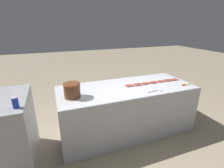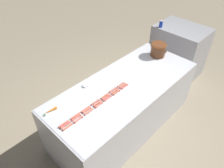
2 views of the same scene
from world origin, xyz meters
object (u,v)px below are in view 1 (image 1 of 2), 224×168
object	(u,v)px
hot_dog_4	(146,84)
hot_dog_9	(160,81)
hot_dog_11	(146,83)
hot_dog_15	(167,80)
hot_dog_7	(174,79)
hot_dog_20	(128,85)
hot_dog_3	(154,83)
hot_dog_16	(159,81)
hot_dog_18	(144,83)
carrot	(186,84)
hot_dog_10	(153,82)
bean_pot	(72,90)
serving_spoon	(158,91)
back_cabinet	(4,134)
hot_dog_8	(168,80)
hot_dog_13	(129,86)
hot_dog_2	(162,82)
hot_dog_19	(137,84)
hot_dog_14	(173,79)
hot_dog_6	(130,86)
hot_dog_1	(168,81)
hot_dog_12	(137,84)
hot_dog_5	(138,85)
hot_dog_17	(152,82)
soda_can	(15,103)
hot_dog_0	(176,80)

from	to	relation	value
hot_dog_4	hot_dog_9	world-z (taller)	same
hot_dog_11	hot_dog_15	xyz separation A→B (m)	(0.04, -0.49, 0.00)
hot_dog_7	hot_dog_20	xyz separation A→B (m)	(0.03, 0.97, 0.00)
hot_dog_3	hot_dog_11	world-z (taller)	same
hot_dog_7	hot_dog_16	bearing A→B (deg)	83.87
hot_dog_18	carrot	world-z (taller)	carrot
hot_dog_10	hot_dog_20	bearing A→B (deg)	86.49
hot_dog_16	bean_pot	xyz separation A→B (m)	(-0.14, 1.64, 0.11)
bean_pot	serving_spoon	size ratio (longest dim) A/B	1.15
back_cabinet	hot_dog_20	xyz separation A→B (m)	(0.23, -1.93, 0.37)
hot_dog_4	hot_dog_10	xyz separation A→B (m)	(0.03, -0.16, 0.00)
hot_dog_8	serving_spoon	world-z (taller)	hot_dog_8
hot_dog_13	carrot	xyz separation A→B (m)	(-0.31, -0.97, 0.00)
hot_dog_2	hot_dog_10	xyz separation A→B (m)	(0.03, 0.17, 0.00)
hot_dog_20	hot_dog_18	bearing A→B (deg)	-90.20
hot_dog_19	hot_dog_4	bearing A→B (deg)	-112.66
hot_dog_7	bean_pot	xyz separation A→B (m)	(-0.11, 1.96, 0.11)
hot_dog_14	hot_dog_16	xyz separation A→B (m)	(-0.00, 0.32, 0.00)
hot_dog_3	hot_dog_6	distance (m)	0.48
hot_dog_9	hot_dog_11	world-z (taller)	same
hot_dog_8	hot_dog_18	distance (m)	0.49
hot_dog_11	hot_dog_16	bearing A→B (deg)	-84.33
hot_dog_3	bean_pot	distance (m)	1.48
hot_dog_13	hot_dog_18	xyz separation A→B (m)	(0.03, -0.32, 0.00)
hot_dog_7	hot_dog_16	world-z (taller)	same
carrot	hot_dog_20	bearing A→B (deg)	70.44
hot_dog_3	hot_dog_1	bearing A→B (deg)	-89.55
hot_dog_3	hot_dog_12	size ratio (longest dim) A/B	1.00
hot_dog_6	serving_spoon	bearing A→B (deg)	-135.02
hot_dog_11	serving_spoon	xyz separation A→B (m)	(-0.37, -0.01, -0.00)
hot_dog_7	hot_dog_18	size ratio (longest dim) A/B	1.00
bean_pot	hot_dog_5	bearing A→B (deg)	-86.17
back_cabinet	bean_pot	size ratio (longest dim) A/B	3.27
hot_dog_17	soda_can	bearing A→B (deg)	104.60
hot_dog_20	serving_spoon	world-z (taller)	hot_dog_20
hot_dog_1	soda_can	size ratio (longest dim) A/B	1.14
hot_dog_3	hot_dog_8	size ratio (longest dim) A/B	1.00
hot_dog_5	hot_dog_10	size ratio (longest dim) A/B	1.00
hot_dog_2	hot_dog_20	distance (m)	0.66
hot_dog_18	serving_spoon	world-z (taller)	hot_dog_18
hot_dog_15	hot_dog_10	bearing A→B (deg)	95.74
bean_pot	hot_dog_11	bearing A→B (deg)	-85.10
hot_dog_0	hot_dog_14	bearing A→B (deg)	5.88
hot_dog_0	hot_dog_1	distance (m)	0.17
back_cabinet	hot_dog_5	world-z (taller)	back_cabinet
hot_dog_9	hot_dog_12	size ratio (longest dim) A/B	1.00
bean_pot	hot_dog_0	bearing A→B (deg)	-87.64
hot_dog_1	hot_dog_4	bearing A→B (deg)	89.95
hot_dog_2	serving_spoon	size ratio (longest dim) A/B	0.53
hot_dog_18	bean_pot	size ratio (longest dim) A/B	0.46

